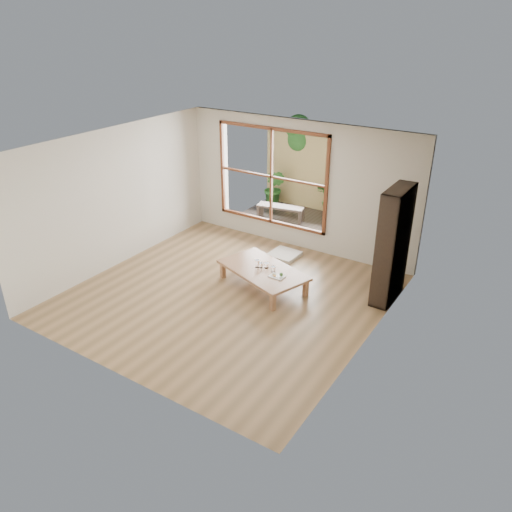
{
  "coord_description": "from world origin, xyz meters",
  "views": [
    {
      "loc": [
        4.44,
        -6.0,
        4.41
      ],
      "look_at": [
        0.18,
        0.62,
        0.55
      ],
      "focal_mm": 35.0,
      "sensor_mm": 36.0,
      "label": 1
    }
  ],
  "objects_px": {
    "bookshelf": "(393,245)",
    "low_table": "(263,271)",
    "garden_bench": "(281,208)",
    "food_tray": "(278,276)"
  },
  "relations": [
    {
      "from": "low_table",
      "to": "bookshelf",
      "type": "xyz_separation_m",
      "value": [
        1.98,
        0.82,
        0.67
      ]
    },
    {
      "from": "bookshelf",
      "to": "garden_bench",
      "type": "height_order",
      "value": "bookshelf"
    },
    {
      "from": "low_table",
      "to": "bookshelf",
      "type": "distance_m",
      "value": 2.25
    },
    {
      "from": "bookshelf",
      "to": "garden_bench",
      "type": "relative_size",
      "value": 1.74
    },
    {
      "from": "food_tray",
      "to": "garden_bench",
      "type": "xyz_separation_m",
      "value": [
        -1.68,
        2.98,
        -0.06
      ]
    },
    {
      "from": "food_tray",
      "to": "low_table",
      "type": "bearing_deg",
      "value": 164.39
    },
    {
      "from": "bookshelf",
      "to": "low_table",
      "type": "bearing_deg",
      "value": -157.47
    },
    {
      "from": "low_table",
      "to": "food_tray",
      "type": "relative_size",
      "value": 6.82
    },
    {
      "from": "low_table",
      "to": "garden_bench",
      "type": "xyz_separation_m",
      "value": [
        -1.31,
        2.86,
        0.0
      ]
    },
    {
      "from": "food_tray",
      "to": "garden_bench",
      "type": "height_order",
      "value": "food_tray"
    }
  ]
}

